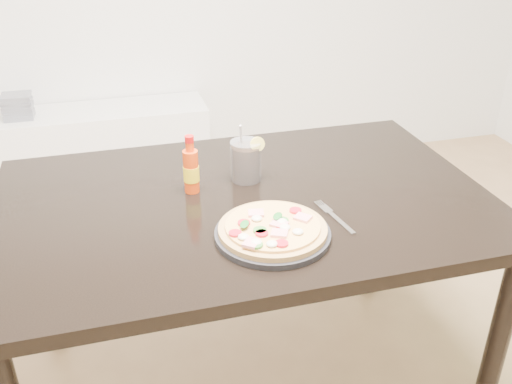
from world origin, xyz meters
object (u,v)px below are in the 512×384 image
object	(u,v)px
dining_table	(245,222)
plate	(273,234)
hot_sauce_bottle	(191,170)
cola_cup	(246,161)
fork	(333,216)
media_console	(78,156)
pizza	(272,228)

from	to	relation	value
dining_table	plate	bearing A→B (deg)	-85.92
dining_table	hot_sauce_bottle	world-z (taller)	hot_sauce_bottle
cola_cup	fork	bearing A→B (deg)	-58.96
dining_table	hot_sauce_bottle	size ratio (longest dim) A/B	8.03
plate	fork	size ratio (longest dim) A/B	1.57
hot_sauce_bottle	cola_cup	world-z (taller)	cola_cup
dining_table	fork	distance (m)	0.28
dining_table	media_console	size ratio (longest dim) A/B	1.00
dining_table	pizza	bearing A→B (deg)	-86.38
dining_table	plate	xyz separation A→B (m)	(0.02, -0.22, 0.09)
hot_sauce_bottle	pizza	bearing A→B (deg)	-63.22
dining_table	plate	distance (m)	0.24
fork	cola_cup	bearing A→B (deg)	112.10
dining_table	plate	world-z (taller)	plate
plate	hot_sauce_bottle	world-z (taller)	hot_sauce_bottle
pizza	fork	world-z (taller)	pizza
plate	hot_sauce_bottle	bearing A→B (deg)	117.23
cola_cup	media_console	bearing A→B (deg)	111.02
plate	media_console	world-z (taller)	plate
cola_cup	media_console	distance (m)	1.67
fork	hot_sauce_bottle	bearing A→B (deg)	135.20
pizza	fork	xyz separation A→B (m)	(0.19, 0.06, -0.02)
fork	media_console	distance (m)	1.97
dining_table	cola_cup	world-z (taller)	cola_cup
hot_sauce_bottle	fork	world-z (taller)	hot_sauce_bottle
dining_table	pizza	world-z (taller)	pizza
pizza	media_console	size ratio (longest dim) A/B	0.20
plate	cola_cup	size ratio (longest dim) A/B	1.61
dining_table	media_console	world-z (taller)	dining_table
pizza	hot_sauce_bottle	xyz separation A→B (m)	(-0.15, 0.30, 0.04)
dining_table	hot_sauce_bottle	distance (m)	0.22
dining_table	pizza	distance (m)	0.25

